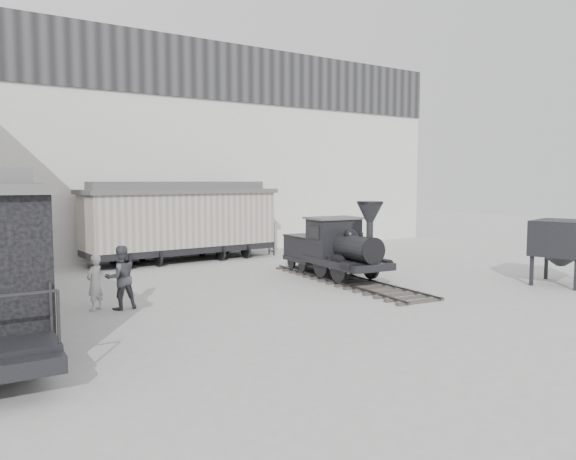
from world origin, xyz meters
TOP-DOWN VIEW (x-y plane):
  - ground at (0.00, 0.00)m, footprint 90.00×90.00m
  - north_wall at (0.00, 14.98)m, footprint 34.00×2.51m
  - locomotive at (2.12, 3.91)m, footprint 2.71×8.69m
  - boxcar at (-0.83, 12.07)m, footprint 9.33×3.17m
  - visitor_a at (-7.08, 3.91)m, footprint 0.72×0.68m
  - visitor_b at (-6.40, 3.64)m, footprint 0.94×0.75m
  - coal_hopper at (8.31, -1.46)m, footprint 2.58×2.30m

SIDE VIEW (x-z plane):
  - ground at x=0.00m, z-range 0.00..0.00m
  - visitor_a at x=-7.08m, z-range 0.00..1.65m
  - visitor_b at x=-6.40m, z-range 0.00..1.91m
  - locomotive at x=2.12m, z-range -0.40..2.63m
  - coal_hopper at x=8.31m, z-range 0.36..2.75m
  - boxcar at x=-0.83m, z-range 0.09..3.88m
  - north_wall at x=0.00m, z-range 0.05..11.05m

